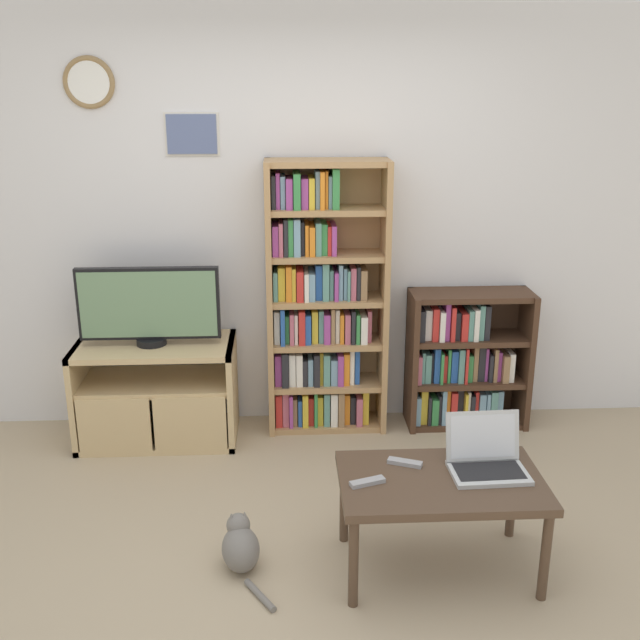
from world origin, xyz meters
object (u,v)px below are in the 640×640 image
television (149,306)px  remote_near_laptop (367,482)px  coffee_table (441,489)px  cat (241,546)px  tv_stand (157,392)px  remote_far_from_laptop (405,463)px  bookshelf_tall (321,308)px  bookshelf_short (462,362)px  laptop (486,457)px

television → remote_near_laptop: bearing=-50.9°
coffee_table → cat: 0.96m
tv_stand → remote_far_from_laptop: (1.34, -1.26, 0.16)m
television → cat: 1.65m
coffee_table → remote_near_laptop: (-0.34, -0.03, 0.06)m
television → bookshelf_tall: bookshelf_tall is taller
bookshelf_short → cat: bearing=-132.7°
bookshelf_short → remote_near_laptop: (-0.79, -1.57, 0.06)m
remote_near_laptop → remote_far_from_laptop: size_ratio=1.00×
laptop → remote_near_laptop: size_ratio=2.13×
bookshelf_tall → bookshelf_short: bookshelf_tall is taller
bookshelf_short → remote_far_from_laptop: 1.52m
bookshelf_short → remote_near_laptop: bookshelf_short is taller
bookshelf_tall → tv_stand: bearing=-171.8°
television → bookshelf_short: bearing=4.0°
remote_near_laptop → remote_far_from_laptop: same height
tv_stand → remote_far_from_laptop: 1.85m
television → remote_near_laptop: television is taller
tv_stand → coffee_table: size_ratio=1.06×
laptop → remote_far_from_laptop: laptop is taller
tv_stand → bookshelf_tall: size_ratio=0.56×
television → coffee_table: (1.50, -1.40, -0.46)m
bookshelf_tall → television: bearing=-172.2°
television → coffee_table: size_ratio=0.92×
tv_stand → television: bearing=152.2°
bookshelf_tall → coffee_table: (0.46, -1.54, -0.39)m
bookshelf_tall → laptop: bookshelf_tall is taller
bookshelf_tall → laptop: 1.64m
tv_stand → cat: size_ratio=2.14×
laptop → remote_near_laptop: bearing=-171.9°
remote_near_laptop → cat: 0.69m
bookshelf_tall → coffee_table: bookshelf_tall is taller
remote_near_laptop → bookshelf_short: bearing=-45.8°
remote_far_from_laptop → television: bearing=69.0°
coffee_table → laptop: bearing=17.4°
tv_stand → bookshelf_tall: 1.15m
bookshelf_short → tv_stand: bearing=-175.8°
remote_near_laptop → laptop: bearing=-98.7°
television → cat: bearing=-66.4°
tv_stand → television: size_ratio=1.15×
bookshelf_short → remote_far_from_laptop: bearing=-113.2°
coffee_table → cat: (-0.91, 0.05, -0.31)m
bookshelf_short → laptop: bearing=-99.2°
television → tv_stand: bearing=-27.8°
cat → laptop: bearing=-9.3°
television → remote_near_laptop: 1.88m
tv_stand → laptop: bearing=-37.8°
bookshelf_short → laptop: size_ratio=2.54×
bookshelf_tall → remote_far_from_laptop: (0.32, -1.41, -0.32)m
cat → remote_near_laptop: bearing=-18.6°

